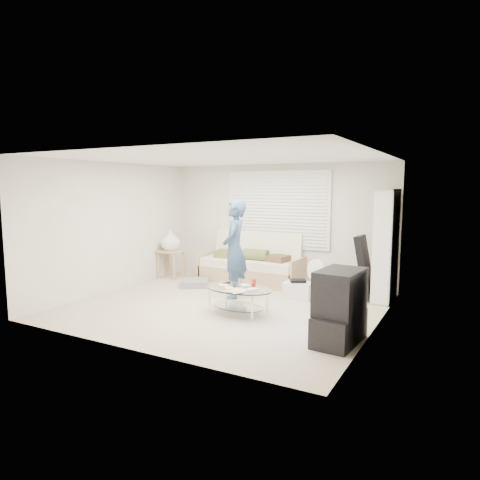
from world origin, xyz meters
The scene contains 13 objects.
ground centered at (0.00, 0.00, 0.00)m, with size 5.00×5.00×0.00m, color #B4A28C.
room_shell centered at (0.00, 0.48, 1.63)m, with size 5.02×4.52×2.51m.
window_blinds centered at (0.00, 2.20, 1.55)m, with size 2.32×0.08×1.62m.
futon_sofa centered at (-0.43, 1.88, 0.35)m, with size 2.19×0.88×1.07m.
grey_floor_pillow centered at (-1.31, 1.00, 0.06)m, with size 0.56×0.56×0.13m, color slate.
side_table centered at (-2.22, 1.41, 0.80)m, with size 0.55×0.44×1.08m.
bookshelf centered at (2.32, 1.70, 1.00)m, with size 0.31×0.84×1.99m.
guitar_case centered at (1.99, 1.56, 0.51)m, with size 0.42×0.43×1.15m.
floor_fan centered at (1.14, 1.47, 0.40)m, with size 0.43×0.29×0.69m.
storage_bin centered at (0.91, 1.10, 0.16)m, with size 0.52×0.39×0.35m.
tv_unit centered at (2.20, -0.76, 0.47)m, with size 0.56×0.93×0.97m.
coffee_table centered at (0.44, -0.29, 0.35)m, with size 1.22×0.84×0.55m.
standing_person centered at (-0.14, 0.62, 0.90)m, with size 0.65×0.43×1.79m, color #2C4E67.
Camera 1 is at (3.65, -6.11, 2.03)m, focal length 32.00 mm.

